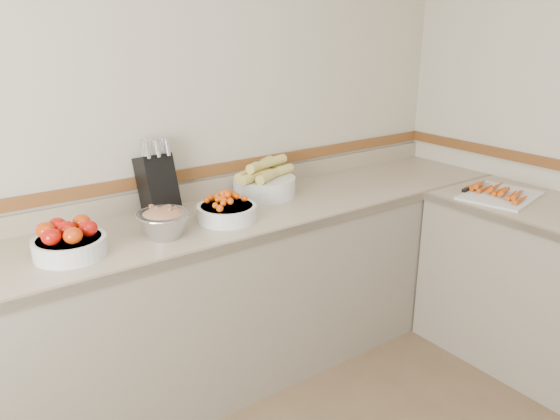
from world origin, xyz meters
TOP-DOWN VIEW (x-y plane):
  - back_wall at (0.00, 2.00)m, footprint 4.00×0.00m
  - counter_back at (0.00, 1.68)m, footprint 4.00×0.65m
  - knife_block at (-0.00, 1.90)m, footprint 0.18×0.21m
  - tomato_bowl at (-0.52, 1.63)m, footprint 0.30×0.30m
  - cherry_tomato_bowl at (0.22, 1.61)m, footprint 0.29×0.29m
  - corn_bowl at (0.59, 1.84)m, footprint 0.38×0.35m
  - rhubarb_bowl at (-0.11, 1.59)m, footprint 0.25×0.25m
  - cutting_board at (1.64, 1.07)m, footprint 0.50×0.43m

SIDE VIEW (x-z plane):
  - counter_back at x=0.00m, z-range -0.09..0.99m
  - cutting_board at x=1.64m, z-range 0.89..0.95m
  - cherry_tomato_bowl at x=0.22m, z-range 0.87..1.03m
  - tomato_bowl at x=-0.52m, z-range 0.89..1.03m
  - rhubarb_bowl at x=-0.11m, z-range 0.90..1.04m
  - corn_bowl at x=0.59m, z-range 0.88..1.08m
  - knife_block at x=0.00m, z-range 0.86..1.25m
  - back_wall at x=0.00m, z-range -0.70..3.30m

